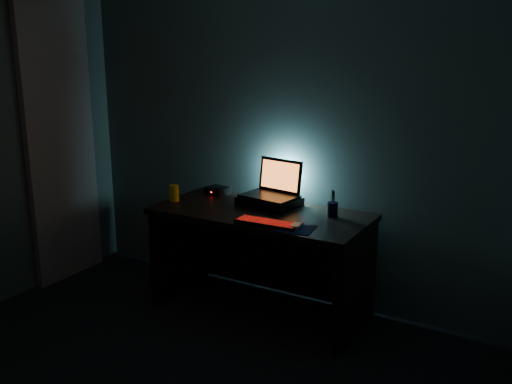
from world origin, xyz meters
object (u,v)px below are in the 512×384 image
laptop (274,188)px  keyboard (267,223)px  pen_cup (333,210)px  juice_glass (174,193)px  mouse (296,226)px  router (218,191)px

laptop → keyboard: (0.20, -0.45, -0.11)m
pen_cup → juice_glass: bearing=-169.5°
laptop → juice_glass: laptop is taller
mouse → pen_cup: pen_cup is taller
keyboard → pen_cup: pen_cup is taller
laptop → router: 0.52m
mouse → router: (-0.90, 0.47, 0.01)m
mouse → router: size_ratio=0.50×
laptop → router: bearing=-175.1°
keyboard → pen_cup: size_ratio=4.25×
laptop → pen_cup: bearing=-0.6°
laptop → router: size_ratio=2.18×
mouse → pen_cup: size_ratio=0.95×
keyboard → router: size_ratio=2.23×
keyboard → juice_glass: size_ratio=3.52×
keyboard → laptop: bearing=111.4°
router → pen_cup: bearing=5.1°
pen_cup → juice_glass: (-1.16, -0.22, 0.01)m
pen_cup → juice_glass: 1.18m
keyboard → mouse: size_ratio=4.49×
keyboard → router: (-0.70, 0.48, 0.02)m
mouse → juice_glass: juice_glass is taller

